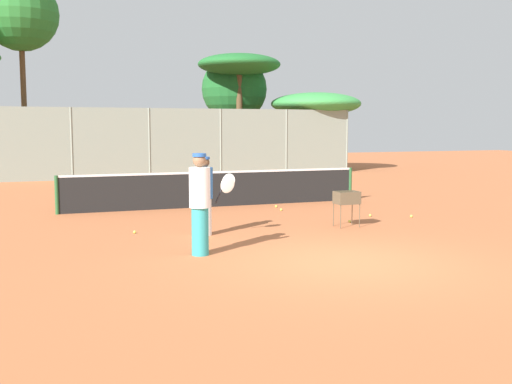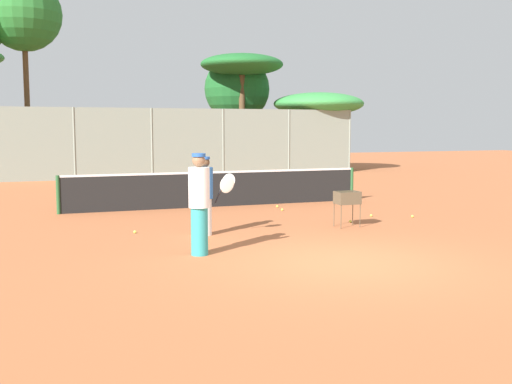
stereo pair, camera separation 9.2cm
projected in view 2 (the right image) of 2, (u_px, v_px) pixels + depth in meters
The scene contains 17 objects.
ground_plane at pixel (345, 263), 10.59m from camera, with size 80.00×80.00×0.00m, color #B26038.
tennis_net at pixel (218, 188), 17.97m from camera, with size 9.22×0.10×1.07m.
back_fence at pixel (152, 143), 28.02m from camera, with size 21.02×0.08×3.27m.
tree_0 at pixel (242, 66), 31.84m from camera, with size 4.41×4.41×6.24m.
tree_1 at pixel (237, 89), 33.58m from camera, with size 3.66×3.66×6.34m.
tree_2 at pixel (24, 14), 29.32m from camera, with size 3.67×3.67×9.76m.
tree_4 at pixel (318, 105), 32.74m from camera, with size 4.93×4.93×4.26m.
player_white_outfit at pixel (200, 203), 11.14m from camera, with size 0.96×0.39×1.91m.
player_red_cap at pixel (205, 195), 13.19m from camera, with size 0.82×0.58×1.74m.
ball_cart at pixel (347, 201), 14.33m from camera, with size 0.56×0.41×0.86m.
tennis_ball_0 at pixel (350, 221), 15.02m from camera, with size 0.07×0.07×0.07m, color #D1E54C.
tennis_ball_1 at pixel (371, 215), 16.01m from camera, with size 0.07×0.07×0.07m, color #D1E54C.
tennis_ball_2 at pixel (282, 210), 17.12m from camera, with size 0.07×0.07×0.07m, color #D1E54C.
tennis_ball_3 at pixel (135, 232), 13.51m from camera, with size 0.07×0.07×0.07m, color #D1E54C.
tennis_ball_4 at pixel (412, 216), 15.87m from camera, with size 0.07×0.07×0.07m, color #D1E54C.
tennis_ball_5 at pixel (277, 206), 17.84m from camera, with size 0.07×0.07×0.07m, color #D1E54C.
parked_car at pixel (47, 161), 30.19m from camera, with size 4.20×1.70×1.60m.
Camera 2 is at (-5.04, -9.23, 2.40)m, focal length 42.00 mm.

